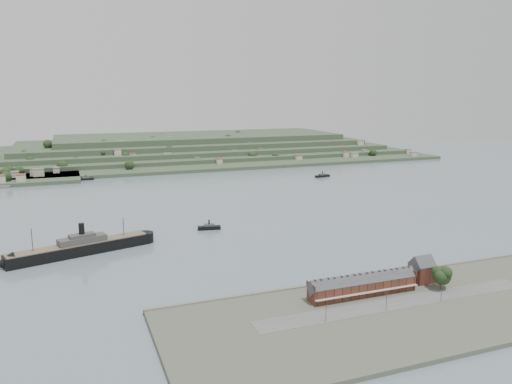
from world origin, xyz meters
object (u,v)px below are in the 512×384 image
object	(u,v)px
gabled_building	(422,270)
fig_tree	(443,275)
steamship	(76,248)
terrace_row	(363,285)
tugboat	(209,227)

from	to	relation	value
gabled_building	fig_tree	xyz separation A→B (m)	(2.44, -12.31, 1.25)
steamship	fig_tree	size ratio (longest dim) A/B	7.71
steamship	fig_tree	world-z (taller)	steamship
terrace_row	fig_tree	size ratio (longest dim) A/B	4.56
steamship	tugboat	size ratio (longest dim) A/B	5.60
tugboat	fig_tree	distance (m)	170.16
terrace_row	gabled_building	xyz separation A→B (m)	(37.50, 4.02, 1.34)
steamship	terrace_row	bearing A→B (deg)	-42.97
gabled_building	terrace_row	bearing A→B (deg)	-173.88
tugboat	fig_tree	xyz separation A→B (m)	(75.18, -152.46, 7.65)
gabled_building	fig_tree	bearing A→B (deg)	-78.81
terrace_row	fig_tree	bearing A→B (deg)	-11.73
terrace_row	gabled_building	distance (m)	37.74
steamship	fig_tree	bearing A→B (deg)	-37.13
terrace_row	tugboat	xyz separation A→B (m)	(-35.24, 144.17, -5.06)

